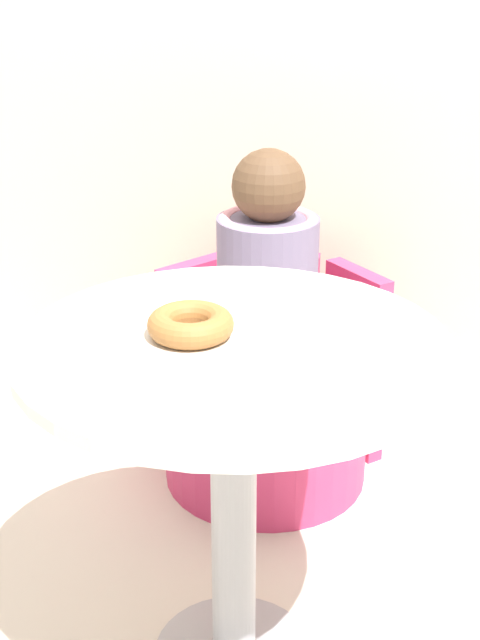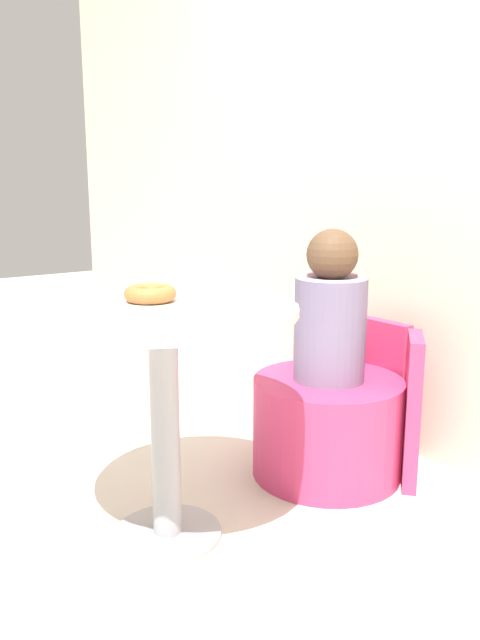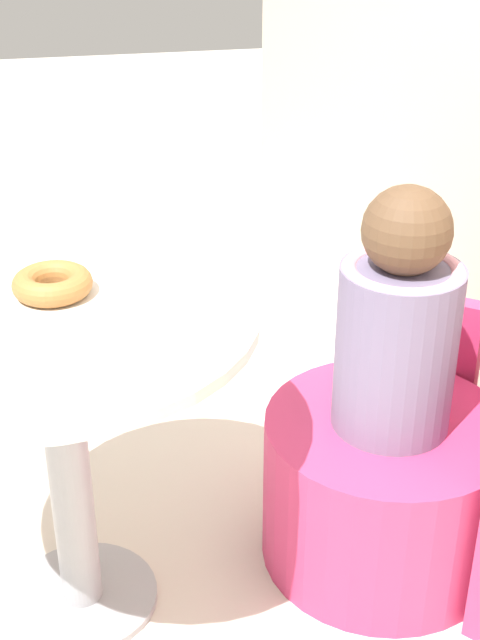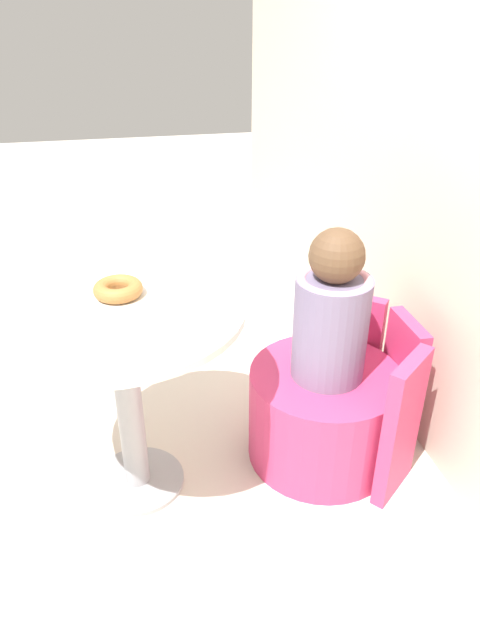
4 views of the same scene
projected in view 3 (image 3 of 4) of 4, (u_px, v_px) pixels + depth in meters
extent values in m
plane|color=beige|center=(90.00, 598.00, 2.02)|extent=(12.00, 12.00, 0.00)
cylinder|color=#99999E|center=(83.00, 597.00, 2.01)|extent=(0.33, 0.33, 0.02)
cylinder|color=#99999E|center=(69.00, 471.00, 1.84)|extent=(0.09, 0.09, 0.69)
cylinder|color=silver|center=(52.00, 319.00, 1.67)|extent=(0.79, 0.79, 0.02)
cylinder|color=#C63360|center=(383.00, 488.00, 2.07)|extent=(0.56, 0.56, 0.37)
cube|color=#C63360|center=(426.00, 393.00, 2.27)|extent=(0.19, 0.21, 0.55)
cylinder|color=slate|center=(396.00, 349.00, 1.90)|extent=(0.26, 0.26, 0.38)
torus|color=pink|center=(403.00, 273.00, 1.81)|extent=(0.26, 0.26, 0.04)
sphere|color=brown|center=(407.00, 230.00, 1.77)|extent=(0.18, 0.18, 0.18)
torus|color=#9E6633|center=(52.00, 283.00, 1.73)|extent=(0.16, 0.16, 0.05)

